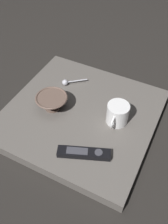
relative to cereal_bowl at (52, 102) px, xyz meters
name	(u,v)px	position (x,y,z in m)	size (l,w,h in m)	color
ground_plane	(81,119)	(0.12, 0.03, -0.09)	(6.00, 6.00, 0.00)	black
table	(81,116)	(0.12, 0.03, -0.06)	(0.62, 0.61, 0.05)	#5B5651
cereal_bowl	(52,102)	(0.00, 0.00, 0.00)	(0.14, 0.14, 0.07)	brown
coffee_mug	(117,114)	(0.28, 0.06, 0.01)	(0.09, 0.12, 0.09)	white
teaspoon	(67,82)	(-0.02, 0.16, -0.02)	(0.10, 0.08, 0.03)	silver
tv_remote_near	(84,153)	(0.23, -0.15, -0.03)	(0.20, 0.11, 0.03)	black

